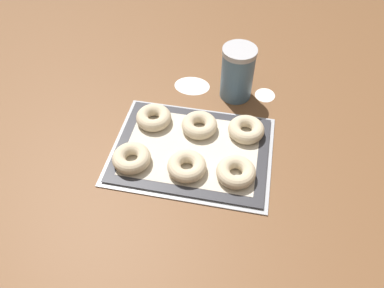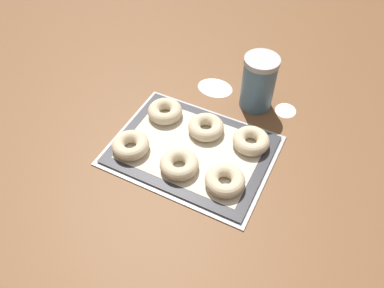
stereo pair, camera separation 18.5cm
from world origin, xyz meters
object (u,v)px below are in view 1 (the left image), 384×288
Objects in this scene: bagel_front_center at (187,166)px; bagel_back_right at (246,129)px; bagel_front_left at (132,158)px; bagel_back_left at (154,118)px; bagel_front_right at (236,172)px; baking_tray at (192,150)px; bagel_back_center at (198,125)px; flour_canister at (237,73)px.

bagel_front_center is 1.00× the size of bagel_back_right.
bagel_front_left is at bearing -179.26° from bagel_front_center.
bagel_back_left is at bearing 83.56° from bagel_front_left.
bagel_front_left is 1.00× the size of bagel_front_right.
bagel_front_left is 1.00× the size of bagel_back_left.
bagel_front_left is at bearing -178.41° from bagel_front_right.
bagel_back_center reaches higher than baking_tray.
bagel_back_right is at bearing -73.91° from flour_canister.
bagel_front_center is 0.21m from bagel_back_left.
bagel_front_left is 0.42m from flour_canister.
bagel_front_center is at bearing -90.74° from bagel_back_center.
bagel_front_right and bagel_back_left have the same top height.
baking_tray is at bearing 91.24° from bagel_front_center.
baking_tray is at bearing -31.42° from bagel_back_left.
bagel_front_center is (0.00, -0.08, 0.03)m from baking_tray.
bagel_back_center is 0.60× the size of flour_canister.
flour_canister reaches higher than bagel_back_right.
bagel_back_center is 0.14m from bagel_back_right.
bagel_back_left is 1.00× the size of bagel_back_center.
bagel_back_center is (0.15, 0.16, 0.00)m from bagel_front_left.
bagel_back_right is (0.14, 0.16, 0.00)m from bagel_front_center.
bagel_front_left is at bearing -134.37° from bagel_back_center.
bagel_back_left is 0.27m from bagel_back_right.
bagel_back_right is at bearing 30.89° from baking_tray.
bagel_front_right is at bearing -30.29° from bagel_back_left.
bagel_back_right is 0.19m from flour_canister.
bagel_front_right is (0.28, 0.01, 0.00)m from bagel_front_left.
bagel_back_right is (0.27, 0.00, 0.00)m from bagel_back_left.
bagel_back_center is (0.00, 0.08, 0.03)m from baking_tray.
bagel_back_center is at bearing -114.93° from flour_canister.
bagel_front_left is 0.60× the size of flour_canister.
bagel_front_left and bagel_front_right have the same top height.
bagel_front_center and bagel_back_right have the same top height.
bagel_front_right is 0.60× the size of flour_canister.
flour_canister is (0.22, 0.18, 0.06)m from bagel_back_left.
flour_canister is (-0.05, 0.18, 0.06)m from bagel_back_right.
bagel_front_right is at bearing -93.91° from bagel_back_right.
bagel_front_right is at bearing -29.13° from baking_tray.
bagel_front_center is (0.15, 0.00, 0.00)m from bagel_front_left.
bagel_front_center and bagel_back_center have the same top height.
bagel_back_right is at bearing 0.97° from bagel_back_left.
bagel_front_right is at bearing -83.12° from flour_canister.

